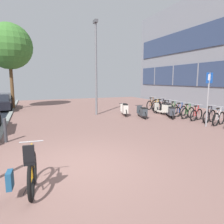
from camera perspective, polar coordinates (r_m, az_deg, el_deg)
name	(u,v)px	position (r m, az deg, el deg)	size (l,w,h in m)	color
ground	(129,159)	(6.15, 4.76, -13.01)	(21.00, 40.00, 0.13)	black
bicycle_foreground	(30,173)	(4.66, -21.84, -15.40)	(0.73, 1.42, 1.11)	black
bicycle_rack_01	(219,118)	(11.71, 27.59, -1.60)	(1.30, 0.51, 0.97)	black
bicycle_rack_02	(209,116)	(12.23, 25.47, -1.06)	(1.28, 0.48, 0.96)	black
bicycle_rack_03	(196,115)	(12.54, 22.45, -0.68)	(1.23, 0.50, 0.93)	black
bicycle_rack_04	(188,113)	(13.04, 20.39, -0.20)	(1.30, 0.47, 0.95)	black
bicycle_rack_05	(180,111)	(13.54, 18.44, 0.22)	(1.29, 0.47, 0.95)	black
bicycle_rack_06	(173,110)	(14.09, 16.75, 0.64)	(1.20, 0.65, 0.97)	black
bicycle_rack_07	(166,108)	(14.58, 14.87, 1.02)	(1.36, 0.53, 0.99)	black
bicycle_rack_08	(161,107)	(15.17, 13.52, 1.42)	(1.43, 0.48, 1.03)	black
bicycle_rack_09	(157,106)	(15.79, 12.36, 1.63)	(1.23, 0.60, 0.94)	black
bicycle_rack_10	(152,105)	(16.35, 10.99, 2.00)	(1.31, 0.66, 1.01)	black
scooter_near	(143,112)	(12.47, 8.52, -0.01)	(0.66, 1.65, 0.73)	black
scooter_mid	(164,109)	(13.78, 14.30, 0.86)	(0.56, 1.78, 0.79)	black
scooter_far	(171,112)	(12.83, 16.01, 0.12)	(0.95, 1.70, 0.83)	black
scooter_extra	(125,109)	(13.10, 3.55, 0.72)	(0.70, 1.63, 0.81)	black
parked_car_far	(0,102)	(18.06, -28.71, 2.51)	(1.82, 4.01, 1.24)	black
parking_sign	(208,94)	(10.89, 25.24, 4.60)	(0.40, 0.07, 2.62)	gray
lamp_post	(96,64)	(13.47, -4.50, 13.27)	(0.20, 0.52, 5.96)	slate
street_tree	(9,46)	(18.15, -26.78, 15.99)	(3.46, 3.46, 6.55)	brown
bollard_far	(5,130)	(8.45, -27.62, -4.56)	(0.12, 0.12, 0.90)	#38383D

